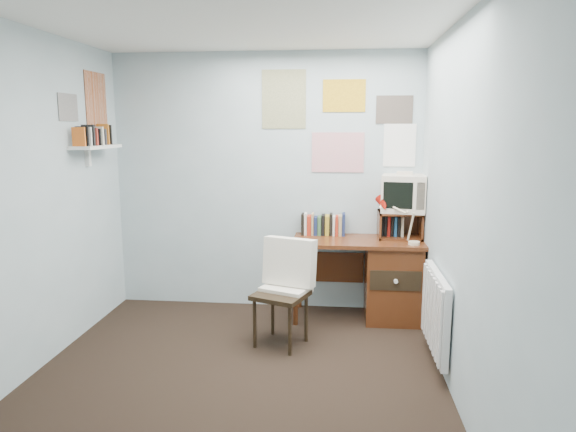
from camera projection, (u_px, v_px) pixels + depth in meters
name	position (u px, v px, depth m)	size (l,w,h in m)	color
ground	(231.00, 391.00, 3.53)	(3.50, 3.50, 0.00)	black
back_wall	(266.00, 183.00, 5.03)	(3.00, 0.02, 2.50)	#ADC0C6
left_wall	(10.00, 208.00, 3.47)	(0.02, 3.50, 2.50)	#ADC0C6
right_wall	(466.00, 216.00, 3.17)	(0.02, 3.50, 2.50)	#ADC0C6
ceiling	(223.00, 8.00, 3.10)	(3.00, 3.50, 0.02)	white
desk	(386.00, 277.00, 4.80)	(1.20, 0.55, 0.76)	#5C2C15
desk_chair	(281.00, 295.00, 4.22)	(0.44, 0.42, 0.85)	black
desk_lamp	(415.00, 224.00, 4.53)	(0.26, 0.22, 0.37)	#AC150B
tv_riser	(400.00, 225.00, 4.81)	(0.40, 0.30, 0.25)	#5C2C15
crt_tv	(404.00, 191.00, 4.78)	(0.40, 0.37, 0.38)	beige
book_row	(332.00, 224.00, 4.95)	(0.60, 0.14, 0.22)	#5C2C15
radiator	(436.00, 312.00, 3.86)	(0.09, 0.80, 0.60)	white
wall_shelf	(96.00, 147.00, 4.47)	(0.20, 0.62, 0.24)	white
posters_back	(338.00, 121.00, 4.86)	(1.20, 0.01, 0.90)	white
posters_left	(83.00, 102.00, 4.41)	(0.01, 0.70, 0.60)	white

